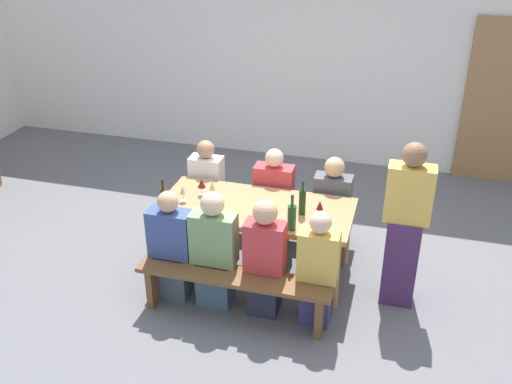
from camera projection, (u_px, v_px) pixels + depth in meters
ground_plane at (256, 271)px, 5.88m from camera, size 24.00×24.00×0.00m
back_wall at (317, 45)px, 7.73m from camera, size 14.00×0.20×3.20m
wooden_door at (501, 103)px, 7.29m from camera, size 0.90×0.06×2.10m
tasting_table at (256, 213)px, 5.57m from camera, size 1.84×0.84×0.75m
bench_near at (234, 284)px, 5.10m from camera, size 1.74×0.30×0.45m
bench_far at (274, 208)px, 6.33m from camera, size 1.74×0.30×0.45m
wine_bottle_0 at (302, 201)px, 5.34m from camera, size 0.07×0.07×0.34m
wine_bottle_1 at (292, 217)px, 5.10m from camera, size 0.08×0.08×0.34m
wine_bottle_2 at (164, 198)px, 5.42m from camera, size 0.08×0.08×0.31m
wine_glass_0 at (212, 186)px, 5.63m from camera, size 0.06×0.06×0.18m
wine_glass_1 at (183, 191)px, 5.56m from camera, size 0.06×0.06×0.16m
wine_glass_2 at (320, 206)px, 5.28m from camera, size 0.06×0.06×0.18m
wine_glass_3 at (202, 184)px, 5.67m from camera, size 0.08×0.08×0.17m
seated_guest_near_0 at (172, 248)px, 5.31m from camera, size 0.40×0.24×1.10m
seated_guest_near_1 at (214, 252)px, 5.19m from camera, size 0.41×0.24×1.15m
seated_guest_near_2 at (265, 260)px, 5.08m from camera, size 0.35×0.24×1.13m
seated_guest_near_3 at (318, 271)px, 4.98m from camera, size 0.34×0.24×1.09m
seated_guest_far_0 at (207, 191)px, 6.29m from camera, size 0.35×0.24×1.12m
seated_guest_far_1 at (274, 201)px, 6.12m from camera, size 0.41×0.24×1.11m
seated_guest_far_2 at (332, 209)px, 5.97m from camera, size 0.38×0.24×1.09m
standing_host at (405, 228)px, 5.12m from camera, size 0.40×0.24×1.59m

